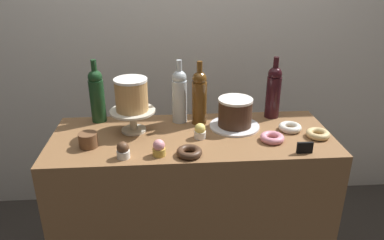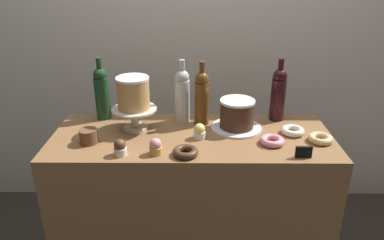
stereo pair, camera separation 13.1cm
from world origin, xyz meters
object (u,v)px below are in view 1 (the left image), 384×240
Objects in this scene: wine_bottle_green at (97,95)px; cookie_stack at (88,140)px; cupcake_strawberry at (159,148)px; cupcake_chocolate at (123,150)px; donut_glazed at (318,134)px; cake_stand_pedestal at (133,117)px; donut_pink at (272,138)px; chocolate_round_cake at (235,112)px; white_layer_cake at (131,95)px; wine_bottle_clear at (180,95)px; price_sign_chalkboard at (305,148)px; donut_chocolate at (189,152)px; wine_bottle_dark_red at (273,91)px; donut_sugar at (290,127)px; wine_bottle_amber at (199,97)px; cupcake_lemon at (200,131)px.

wine_bottle_green is 0.31m from cookie_stack.
cupcake_strawberry is 0.15m from cupcake_chocolate.
cupcake_chocolate is 0.91m from donut_glazed.
cake_stand_pedestal is 0.24m from wine_bottle_green.
chocolate_round_cake is at bearing 130.99° from donut_pink.
wine_bottle_clear reaches higher than white_layer_cake.
white_layer_cake is 0.82m from price_sign_chalkboard.
donut_glazed is 1.00× the size of donut_chocolate.
wine_bottle_clear is 0.51m from donut_pink.
wine_bottle_dark_red reaches higher than white_layer_cake.
wine_bottle_dark_red reaches higher than cake_stand_pedestal.
wine_bottle_green is 0.42m from wine_bottle_clear.
wine_bottle_dark_red is 2.91× the size of donut_sugar.
cake_stand_pedestal is 0.37m from donut_chocolate.
wine_bottle_green is 1.00× the size of wine_bottle_clear.
donut_chocolate is 0.46m from cookie_stack.
donut_sugar is (0.96, -0.19, -0.13)m from wine_bottle_green.
chocolate_round_cake reaches higher than cake_stand_pedestal.
wine_bottle_amber is at bearing 164.30° from donut_sugar.
price_sign_chalkboard is (0.44, -0.18, -0.01)m from cupcake_lemon.
white_layer_cake is 0.74m from wine_bottle_dark_red.
cake_stand_pedestal is at bearing 171.30° from donut_glazed.
donut_glazed is at bearing 12.04° from donut_chocolate.
chocolate_round_cake is 0.71m from wine_bottle_green.
wine_bottle_dark_red is at bearing 2.75° from wine_bottle_clear.
wine_bottle_clear is at bearing 24.27° from cake_stand_pedestal.
cupcake_lemon and cupcake_chocolate have the same top height.
wine_bottle_amber is 0.57m from price_sign_chalkboard.
cake_stand_pedestal is 1.96× the size of donut_sugar.
donut_chocolate is (-0.06, -0.17, -0.02)m from cupcake_lemon.
wine_bottle_clear is at bearing 93.68° from donut_chocolate.
wine_bottle_green is 1.11m from donut_glazed.
wine_bottle_dark_red is at bearing 40.07° from donut_chocolate.
cupcake_chocolate reaches higher than donut_glazed.
white_layer_cake is at bearing -90.00° from cake_stand_pedestal.
donut_pink is at bearing -9.73° from cupcake_lemon.
wine_bottle_dark_red is 0.96m from cookie_stack.
chocolate_round_cake is 0.29m from wine_bottle_clear.
donut_chocolate is (-0.39, -0.11, 0.00)m from donut_pink.
donut_sugar is at bearing -12.95° from chocolate_round_cake.
cake_stand_pedestal is at bearing 38.36° from cookie_stack.
wine_bottle_green is 0.98m from donut_sugar.
donut_pink is at bearing -19.65° from wine_bottle_green.
wine_bottle_dark_red reaches higher than donut_glazed.
cookie_stack is (-0.69, -0.16, -0.05)m from chocolate_round_cake.
donut_pink is 0.17m from price_sign_chalkboard.
chocolate_round_cake is 0.60m from cupcake_chocolate.
wine_bottle_dark_red is 4.38× the size of cupcake_strawberry.
wine_bottle_dark_red is at bearing 120.12° from donut_glazed.
wine_bottle_clear is at bearing -177.25° from wine_bottle_dark_red.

